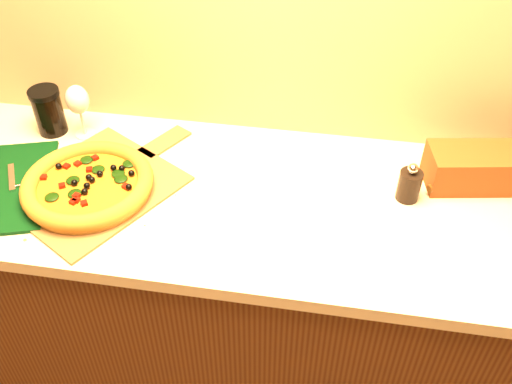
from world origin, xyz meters
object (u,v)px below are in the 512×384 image
(wine_glass, at_px, (78,101))
(dark_jar, at_px, (48,111))
(pizza_peel, at_px, (97,184))
(rolling_pin, at_px, (486,171))
(pizza, at_px, (88,185))
(pepper_grinder, at_px, (409,184))

(wine_glass, xyz_separation_m, dark_jar, (-0.11, 0.00, -0.05))
(pizza_peel, height_order, rolling_pin, rolling_pin)
(pizza_peel, height_order, pizza, pizza)
(rolling_pin, bearing_deg, dark_jar, 179.24)
(pepper_grinder, bearing_deg, dark_jar, 172.75)
(rolling_pin, height_order, wine_glass, wine_glass)
(pepper_grinder, distance_m, wine_glass, 1.01)
(pepper_grinder, height_order, wine_glass, wine_glass)
(pizza, bearing_deg, pepper_grinder, 8.16)
(rolling_pin, distance_m, wine_glass, 1.22)
(rolling_pin, height_order, dark_jar, dark_jar)
(pizza_peel, relative_size, dark_jar, 4.08)
(pizza, distance_m, pepper_grinder, 0.88)
(pizza_peel, xyz_separation_m, pepper_grinder, (0.87, 0.09, 0.04))
(pizza, distance_m, wine_glass, 0.30)
(wine_glass, height_order, dark_jar, wine_glass)
(pepper_grinder, height_order, dark_jar, dark_jar)
(pizza, distance_m, rolling_pin, 1.13)
(pizza_peel, distance_m, dark_jar, 0.34)
(pepper_grinder, height_order, rolling_pin, pepper_grinder)
(pepper_grinder, distance_m, rolling_pin, 0.26)
(rolling_pin, bearing_deg, pizza, -167.29)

